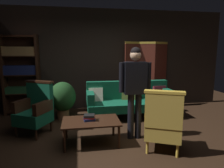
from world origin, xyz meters
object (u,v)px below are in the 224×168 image
Objects in this scene: bookshelf at (21,72)px; armchair_wing_left at (35,109)px; standing_figure at (135,85)px; potted_plant at (63,98)px; book_navy_cloth at (89,119)px; folding_screen at (146,74)px; book_black_cloth at (89,116)px; velvet_couch at (129,99)px; coffee_table at (91,123)px; armchair_gilt_accent at (163,122)px; book_red_leather at (89,117)px.

bookshelf is 1.97× the size of armchair_wing_left.
standing_figure is 1.86× the size of potted_plant.
bookshelf reaches higher than armchair_wing_left.
book_navy_cloth is (1.03, -0.64, -0.05)m from armchair_wing_left.
book_black_cloth is at bearing -130.19° from folding_screen.
velvet_couch is 1.70m from coffee_table.
potted_plant is (-1.40, 1.32, -0.50)m from standing_figure.
standing_figure is at bearing -38.92° from bookshelf.
armchair_gilt_accent and armchair_wing_left have the same top height.
book_red_leather is (0.56, -1.40, -0.05)m from potted_plant.
standing_figure is (2.47, -2.00, -0.07)m from bookshelf.
coffee_table is at bearing -67.46° from potted_plant.
folding_screen is at bearing 49.81° from book_black_cloth.
potted_plant is at bearing -32.16° from bookshelf.
bookshelf is 2.71m from book_red_leather.
bookshelf is at bearing 128.20° from book_black_cloth.
book_navy_cloth is 0.07m from book_black_cloth.
folding_screen is 2.78m from book_red_leather.
armchair_gilt_accent is 0.84m from standing_figure.
armchair_gilt_accent reaches higher than book_black_cloth.
folding_screen is at bearing 0.32° from bookshelf.
book_black_cloth is at bearing 157.84° from coffee_table.
potted_plant reaches higher than book_red_leather.
armchair_wing_left is 5.69× the size of book_black_cloth.
book_black_cloth is at bearing 157.46° from armchair_gilt_accent.
folding_screen is at bearing 27.43° from armchair_wing_left.
book_navy_cloth is 1.01× the size of book_red_leather.
coffee_table is at bearing -22.16° from book_navy_cloth.
velvet_couch reaches higher than book_navy_cloth.
velvet_couch is 2.22m from armchair_wing_left.
coffee_table is at bearing -129.57° from folding_screen.
armchair_gilt_accent is at bearing -22.54° from book_black_cloth.
potted_plant is (-0.58, 1.41, 0.15)m from coffee_table.
book_black_cloth reaches higher than book_red_leather.
book_red_leather reaches higher than coffee_table.
bookshelf reaches higher than armchair_gilt_accent.
coffee_table is 1.10× the size of potted_plant.
standing_figure is 1.03m from book_navy_cloth.
folding_screen is 2.46m from potted_plant.
armchair_wing_left is at bearing -161.76° from velvet_couch.
armchair_wing_left is at bearing 163.26° from standing_figure.
potted_plant is 1.50m from book_black_cloth.
standing_figure is at bearing -16.74° from armchair_wing_left.
coffee_table is 1.25m from armchair_wing_left.
bookshelf is at bearing 164.69° from velvet_couch.
potted_plant reaches higher than coffee_table.
standing_figure is at bearing 4.89° from book_red_leather.
book_navy_cloth is at bearing 0.00° from book_black_cloth.
book_navy_cloth is (1.63, -2.07, -0.66)m from bookshelf.
armchair_gilt_accent is 5.44× the size of book_navy_cloth.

